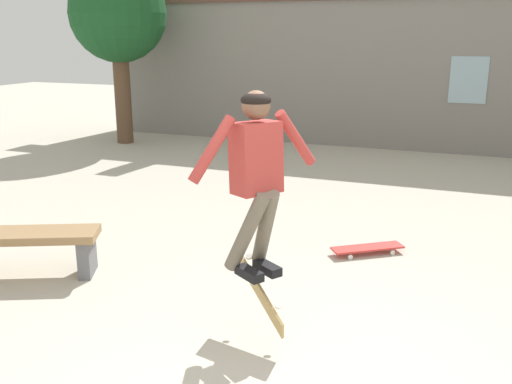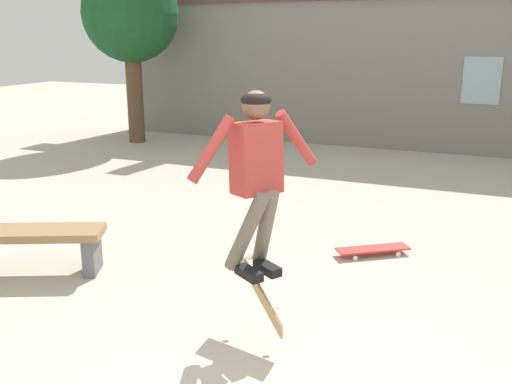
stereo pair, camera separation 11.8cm
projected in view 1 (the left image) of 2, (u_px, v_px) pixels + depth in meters
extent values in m
cube|color=gray|center=(425.00, 77.00, 11.54)|extent=(14.69, 0.40, 3.01)
cube|color=#99B7C6|center=(468.00, 80.00, 11.07)|extent=(0.70, 0.02, 0.90)
cylinder|color=brown|center=(123.00, 98.00, 12.49)|extent=(0.35, 0.35, 2.00)
sphere|color=#194C23|center=(118.00, 13.00, 12.02)|extent=(2.05, 2.05, 2.05)
cube|color=#99754C|center=(24.00, 235.00, 5.63)|extent=(1.48, 0.98, 0.08)
cube|color=slate|center=(87.00, 256.00, 5.73)|extent=(0.26, 0.37, 0.39)
cube|color=#B23833|center=(256.00, 158.00, 4.15)|extent=(0.39, 0.42, 0.53)
sphere|color=brown|center=(256.00, 105.00, 4.05)|extent=(0.29, 0.29, 0.21)
ellipsoid|color=black|center=(256.00, 100.00, 4.04)|extent=(0.31, 0.31, 0.12)
cylinder|color=#6B6051|center=(265.00, 228.00, 4.35)|extent=(0.35, 0.39, 0.69)
cube|color=black|center=(267.00, 268.00, 4.41)|extent=(0.27, 0.23, 0.07)
cylinder|color=#6B6051|center=(247.00, 232.00, 4.26)|extent=(0.44, 0.24, 0.69)
cube|color=black|center=(249.00, 273.00, 4.32)|extent=(0.27, 0.23, 0.07)
cylinder|color=#B23833|center=(296.00, 138.00, 4.33)|extent=(0.28, 0.36, 0.46)
cylinder|color=#B23833|center=(212.00, 149.00, 3.92)|extent=(0.28, 0.36, 0.46)
cube|color=#AD894C|center=(258.00, 290.00, 4.47)|extent=(0.61, 0.58, 0.54)
cylinder|color=silver|center=(278.00, 306.00, 4.24)|extent=(0.08, 0.07, 0.05)
cylinder|color=silver|center=(279.00, 320.00, 4.40)|extent=(0.08, 0.07, 0.05)
cylinder|color=silver|center=(249.00, 256.00, 4.56)|extent=(0.08, 0.07, 0.05)
cylinder|color=silver|center=(250.00, 272.00, 4.72)|extent=(0.08, 0.07, 0.05)
cube|color=red|center=(367.00, 248.00, 6.28)|extent=(0.77, 0.64, 0.02)
cylinder|color=silver|center=(350.00, 257.00, 6.13)|extent=(0.05, 0.04, 0.05)
cylinder|color=silver|center=(342.00, 250.00, 6.33)|extent=(0.05, 0.04, 0.05)
cylinder|color=silver|center=(393.00, 253.00, 6.25)|extent=(0.05, 0.04, 0.05)
cylinder|color=silver|center=(383.00, 246.00, 6.46)|extent=(0.05, 0.04, 0.05)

